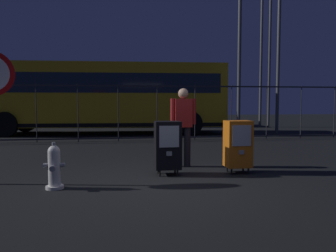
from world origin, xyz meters
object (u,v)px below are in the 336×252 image
at_px(pedestrian, 183,122).
at_px(fire_hydrant, 54,167).
at_px(newspaper_box_primary, 238,144).
at_px(newspaper_box_secondary, 168,145).
at_px(street_light_near_left, 270,47).
at_px(bus_near, 103,95).
at_px(street_light_far_left, 261,43).
at_px(bus_far, 79,96).
at_px(street_light_far_right, 240,14).
at_px(street_light_near_right, 279,31).

bearing_deg(pedestrian, fire_hydrant, -147.28).
bearing_deg(newspaper_box_primary, newspaper_box_secondary, 179.11).
distance_m(pedestrian, street_light_near_left, 13.03).
height_order(bus_near, street_light_far_left, street_light_far_left).
xyz_separation_m(bus_far, street_light_far_left, (9.97, -2.27, 2.88)).
xyz_separation_m(newspaper_box_primary, bus_far, (-4.52, 13.75, 1.14)).
relative_size(fire_hydrant, pedestrian, 0.45).
distance_m(fire_hydrant, street_light_near_left, 15.71).
bearing_deg(street_light_near_left, fire_hydrant, -127.22).
bearing_deg(fire_hydrant, street_light_far_right, 52.40).
distance_m(street_light_near_left, street_light_far_left, 0.49).
distance_m(newspaper_box_primary, street_light_near_right, 9.58).
bearing_deg(street_light_near_left, bus_near, -163.90).
height_order(newspaper_box_secondary, pedestrian, pedestrian).
bearing_deg(bus_near, newspaper_box_primary, -68.24).
xyz_separation_m(newspaper_box_primary, bus_near, (-2.98, 8.79, 1.14)).
xyz_separation_m(fire_hydrant, bus_near, (0.33, 9.54, 1.36)).
bearing_deg(street_light_far_right, pedestrian, -119.69).
bearing_deg(bus_far, pedestrian, -68.47).
bearing_deg(bus_near, street_light_near_left, 19.13).
distance_m(newspaper_box_primary, street_light_near_left, 13.33).
distance_m(bus_near, street_light_far_left, 9.31).
bearing_deg(street_light_far_left, newspaper_box_primary, -115.40).
bearing_deg(street_light_near_left, newspaper_box_primary, -117.38).
height_order(newspaper_box_primary, street_light_far_left, street_light_far_left).
bearing_deg(street_light_far_left, street_light_near_right, -103.46).
relative_size(newspaper_box_primary, newspaper_box_secondary, 1.00).
bearing_deg(street_light_far_left, fire_hydrant, -125.63).
height_order(bus_far, street_light_near_right, street_light_near_right).
distance_m(bus_far, street_light_near_right, 11.28).
bearing_deg(street_light_far_left, street_light_far_right, -122.25).
relative_size(newspaper_box_primary, street_light_near_left, 0.13).
bearing_deg(newspaper_box_secondary, street_light_far_left, 59.20).
relative_size(fire_hydrant, street_light_near_right, 0.10).
bearing_deg(bus_near, newspaper_box_secondary, -76.63).
relative_size(newspaper_box_primary, street_light_far_left, 0.13).
bearing_deg(fire_hydrant, newspaper_box_primary, 12.78).
distance_m(newspaper_box_secondary, bus_near, 8.98).
distance_m(street_light_near_right, street_light_far_left, 4.06).
height_order(newspaper_box_secondary, bus_far, bus_far).
relative_size(bus_far, street_light_far_left, 1.34).
distance_m(fire_hydrant, bus_far, 14.61).
xyz_separation_m(bus_near, street_light_near_left, (8.85, 2.56, 2.68)).
bearing_deg(newspaper_box_secondary, street_light_near_right, 51.92).
bearing_deg(street_light_far_right, street_light_near_right, 20.44).
xyz_separation_m(street_light_near_left, street_light_far_right, (-3.38, -4.56, 0.47)).
height_order(street_light_near_right, street_light_far_right, street_light_far_right).
distance_m(pedestrian, bus_near, 8.30).
bearing_deg(newspaper_box_primary, street_light_far_right, 69.85).
distance_m(bus_near, street_light_near_right, 8.05).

